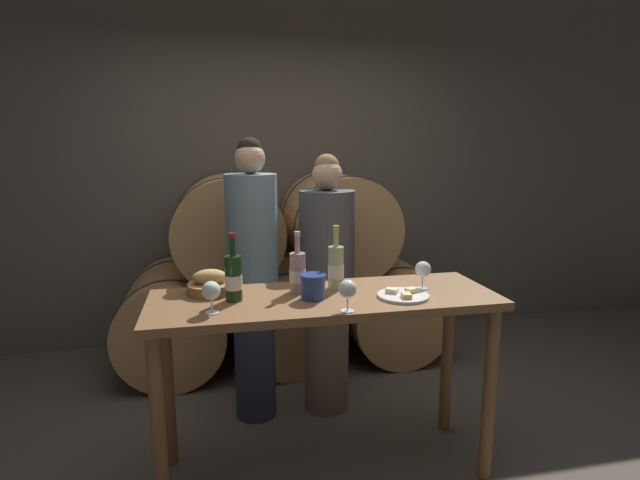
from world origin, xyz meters
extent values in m
plane|color=#564F44|center=(0.00, 0.00, 0.00)|extent=(10.00, 10.00, 0.00)
cube|color=#60594F|center=(0.00, 1.98, 1.60)|extent=(10.00, 0.12, 3.20)
cylinder|color=tan|center=(-0.82, 1.41, 0.37)|extent=(0.75, 0.90, 0.75)
cylinder|color=#2D2D33|center=(-0.82, 1.12, 0.37)|extent=(0.76, 0.02, 0.76)
cylinder|color=#2D2D33|center=(-0.82, 1.70, 0.37)|extent=(0.76, 0.02, 0.76)
cylinder|color=tan|center=(0.00, 1.41, 0.37)|extent=(0.75, 0.90, 0.75)
cylinder|color=#2D2D33|center=(0.00, 1.12, 0.37)|extent=(0.76, 0.02, 0.76)
cylinder|color=#2D2D33|center=(0.00, 1.70, 0.37)|extent=(0.76, 0.02, 0.76)
cylinder|color=tan|center=(0.82, 1.41, 0.37)|extent=(0.75, 0.90, 0.75)
cylinder|color=#2D2D33|center=(0.82, 1.12, 0.37)|extent=(0.76, 0.02, 0.76)
cylinder|color=#2D2D33|center=(0.82, 1.70, 0.37)|extent=(0.76, 0.02, 0.76)
cylinder|color=tan|center=(-0.41, 1.41, 1.05)|extent=(0.75, 0.90, 0.75)
cylinder|color=#2D2D33|center=(-0.41, 1.12, 1.05)|extent=(0.76, 0.02, 0.76)
cylinder|color=#2D2D33|center=(-0.41, 1.70, 1.05)|extent=(0.76, 0.02, 0.76)
cylinder|color=tan|center=(0.41, 1.41, 1.05)|extent=(0.75, 0.90, 0.75)
cylinder|color=#2D2D33|center=(0.41, 1.12, 1.05)|extent=(0.76, 0.02, 0.76)
cylinder|color=#2D2D33|center=(0.41, 1.70, 1.05)|extent=(0.76, 0.02, 0.76)
cylinder|color=brown|center=(-0.77, -0.22, 0.44)|extent=(0.06, 0.06, 0.89)
cylinder|color=brown|center=(0.77, -0.22, 0.44)|extent=(0.06, 0.06, 0.89)
cylinder|color=brown|center=(-0.77, 0.22, 0.44)|extent=(0.06, 0.06, 0.89)
cylinder|color=brown|center=(0.77, 0.22, 0.44)|extent=(0.06, 0.06, 0.89)
cube|color=brown|center=(0.00, 0.00, 0.91)|extent=(1.65, 0.57, 0.04)
cylinder|color=#2D334C|center=(-0.29, 0.62, 0.41)|extent=(0.24, 0.24, 0.82)
cylinder|color=gray|center=(-0.29, 0.62, 1.15)|extent=(0.30, 0.30, 0.65)
sphere|color=tan|center=(-0.29, 0.62, 1.56)|extent=(0.17, 0.17, 0.17)
sphere|color=black|center=(-0.29, 0.63, 1.61)|extent=(0.14, 0.14, 0.14)
cylinder|color=#756651|center=(0.15, 0.62, 0.38)|extent=(0.27, 0.27, 0.77)
cylinder|color=#4C4C51|center=(0.15, 0.62, 1.07)|extent=(0.33, 0.33, 0.61)
sphere|color=tan|center=(0.15, 0.62, 1.46)|extent=(0.18, 0.18, 0.18)
sphere|color=olive|center=(0.15, 0.63, 1.51)|extent=(0.15, 0.15, 0.15)
cylinder|color=#193819|center=(-0.43, 0.02, 1.03)|extent=(0.08, 0.08, 0.21)
cylinder|color=#193819|center=(-0.43, 0.02, 1.18)|extent=(0.03, 0.03, 0.08)
cylinder|color=maroon|center=(-0.43, 0.02, 1.23)|extent=(0.03, 0.03, 0.02)
cylinder|color=white|center=(-0.43, 0.02, 1.02)|extent=(0.08, 0.08, 0.07)
cylinder|color=#ADBC7F|center=(0.08, 0.12, 1.03)|extent=(0.08, 0.08, 0.21)
cylinder|color=#ADBC7F|center=(0.08, 0.12, 1.18)|extent=(0.03, 0.03, 0.08)
cylinder|color=gold|center=(0.08, 0.12, 1.23)|extent=(0.03, 0.03, 0.02)
cylinder|color=white|center=(0.08, 0.12, 1.02)|extent=(0.08, 0.08, 0.07)
cylinder|color=#BC8E93|center=(-0.12, 0.09, 1.02)|extent=(0.08, 0.08, 0.19)
cylinder|color=#BC8E93|center=(-0.12, 0.09, 1.16)|extent=(0.03, 0.03, 0.08)
cylinder|color=#B7B7BC|center=(-0.12, 0.09, 1.22)|extent=(0.03, 0.03, 0.02)
cylinder|color=white|center=(-0.12, 0.09, 1.01)|extent=(0.08, 0.08, 0.06)
cylinder|color=navy|center=(-0.07, -0.03, 0.99)|extent=(0.11, 0.11, 0.12)
cylinder|color=navy|center=(-0.07, -0.03, 1.04)|extent=(0.12, 0.12, 0.01)
cylinder|color=olive|center=(-0.53, 0.16, 0.95)|extent=(0.22, 0.22, 0.05)
ellipsoid|color=tan|center=(-0.53, 0.16, 1.01)|extent=(0.16, 0.10, 0.08)
cylinder|color=white|center=(0.36, -0.10, 0.93)|extent=(0.24, 0.24, 0.01)
cube|color=beige|center=(0.41, -0.08, 0.95)|extent=(0.07, 0.06, 0.02)
cube|color=beige|center=(0.31, -0.06, 0.95)|extent=(0.07, 0.07, 0.02)
cube|color=#E0CC7F|center=(0.35, -0.15, 0.95)|extent=(0.05, 0.06, 0.02)
cylinder|color=white|center=(-0.53, -0.14, 0.93)|extent=(0.06, 0.06, 0.00)
cylinder|color=white|center=(-0.53, -0.14, 0.96)|extent=(0.01, 0.01, 0.06)
sphere|color=white|center=(-0.53, -0.14, 1.03)|extent=(0.08, 0.08, 0.08)
cylinder|color=white|center=(0.05, -0.24, 0.93)|extent=(0.06, 0.06, 0.00)
cylinder|color=white|center=(0.05, -0.24, 0.96)|extent=(0.01, 0.01, 0.06)
sphere|color=white|center=(0.05, -0.24, 1.03)|extent=(0.08, 0.08, 0.08)
cylinder|color=white|center=(0.50, 0.01, 0.93)|extent=(0.06, 0.06, 0.00)
cylinder|color=white|center=(0.50, 0.01, 0.96)|extent=(0.01, 0.01, 0.06)
sphere|color=white|center=(0.50, 0.01, 1.03)|extent=(0.08, 0.08, 0.08)
camera|label=1|loc=(-0.51, -2.22, 1.64)|focal=28.00mm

